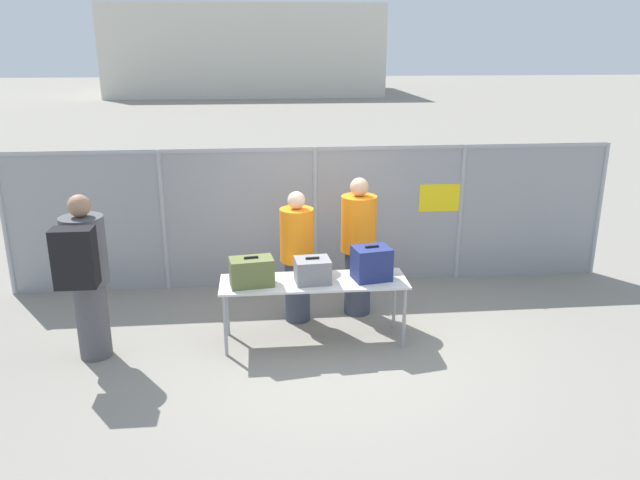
# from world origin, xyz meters

# --- Properties ---
(ground_plane) EXTENTS (120.00, 120.00, 0.00)m
(ground_plane) POSITION_xyz_m (0.00, 0.00, 0.00)
(ground_plane) COLOR gray
(fence_section) EXTENTS (8.51, 0.07, 1.99)m
(fence_section) POSITION_xyz_m (0.01, 2.02, 1.04)
(fence_section) COLOR #9EA0A5
(fence_section) RESTS_ON ground_plane
(inspection_table) EXTENTS (2.14, 0.65, 0.76)m
(inspection_table) POSITION_xyz_m (-0.19, 0.17, 0.70)
(inspection_table) COLOR silver
(inspection_table) RESTS_ON ground_plane
(suitcase_olive) EXTENTS (0.51, 0.35, 0.34)m
(suitcase_olive) POSITION_xyz_m (-0.89, 0.11, 0.91)
(suitcase_olive) COLOR #566033
(suitcase_olive) RESTS_ON inspection_table
(suitcase_grey) EXTENTS (0.41, 0.36, 0.30)m
(suitcase_grey) POSITION_xyz_m (-0.21, 0.14, 0.89)
(suitcase_grey) COLOR slate
(suitcase_grey) RESTS_ON inspection_table
(suitcase_navy) EXTENTS (0.46, 0.40, 0.40)m
(suitcase_navy) POSITION_xyz_m (0.47, 0.17, 0.95)
(suitcase_navy) COLOR navy
(suitcase_navy) RESTS_ON inspection_table
(traveler_hooded) EXTENTS (0.46, 0.71, 1.85)m
(traveler_hooded) POSITION_xyz_m (-2.65, -0.01, 1.02)
(traveler_hooded) COLOR #4C4C51
(traveler_hooded) RESTS_ON ground_plane
(security_worker_near) EXTENTS (0.41, 0.41, 1.66)m
(security_worker_near) POSITION_xyz_m (-0.34, 0.78, 0.86)
(security_worker_near) COLOR #383D4C
(security_worker_near) RESTS_ON ground_plane
(security_worker_far) EXTENTS (0.44, 0.44, 1.78)m
(security_worker_far) POSITION_xyz_m (0.44, 0.93, 0.92)
(security_worker_far) COLOR #383D4C
(security_worker_far) RESTS_ON ground_plane
(utility_trailer) EXTENTS (4.41, 2.19, 0.66)m
(utility_trailer) POSITION_xyz_m (1.35, 4.23, 0.39)
(utility_trailer) COLOR silver
(utility_trailer) RESTS_ON ground_plane
(distant_hangar) EXTENTS (17.51, 11.88, 5.66)m
(distant_hangar) POSITION_xyz_m (-1.38, 39.31, 2.83)
(distant_hangar) COLOR beige
(distant_hangar) RESTS_ON ground_plane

